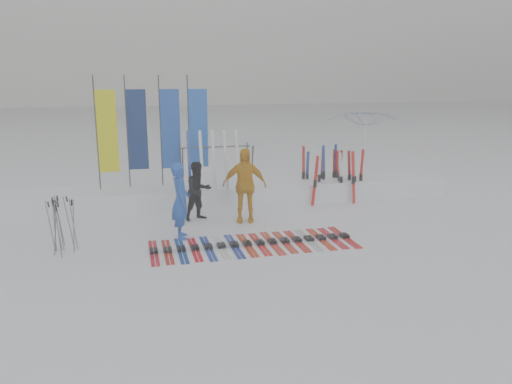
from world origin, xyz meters
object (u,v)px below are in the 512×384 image
object	(u,v)px
person_black	(198,191)
tent_canopy	(365,147)
ski_rack	(216,161)
person_yellow	(244,185)
ski_row	(253,243)
person_blue	(181,201)

from	to	relation	value
person_black	tent_canopy	xyz separation A→B (m)	(6.34, 3.11, 0.57)
tent_canopy	ski_rack	bearing A→B (deg)	-161.27
person_yellow	ski_row	size ratio (longest dim) A/B	0.42
person_blue	ski_row	bearing A→B (deg)	-118.60
ski_row	ski_rack	xyz separation A→B (m)	(-0.21, 3.59, 1.35)
person_yellow	ski_rack	distance (m)	1.77
ski_row	ski_rack	distance (m)	3.84
ski_row	tent_canopy	bearing A→B (deg)	45.39
person_yellow	ski_rack	bearing A→B (deg)	117.60
person_black	ski_row	bearing A→B (deg)	-91.38
ski_rack	ski_row	bearing A→B (deg)	-86.68
person_black	person_yellow	distance (m)	1.25
tent_canopy	ski_rack	distance (m)	5.95
person_yellow	person_blue	bearing A→B (deg)	-137.90
person_blue	tent_canopy	distance (m)	8.33
person_yellow	ski_row	distance (m)	2.16
person_black	ski_row	size ratio (longest dim) A/B	0.34
tent_canopy	person_yellow	bearing A→B (deg)	-145.47
ski_row	ski_rack	world-z (taller)	ski_rack
person_black	ski_row	xyz separation A→B (m)	(0.91, -2.39, -0.75)
person_black	ski_rack	world-z (taller)	ski_rack
tent_canopy	ski_row	size ratio (longest dim) A/B	0.65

